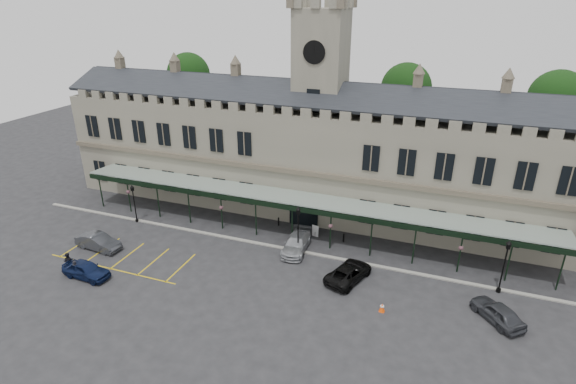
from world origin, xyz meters
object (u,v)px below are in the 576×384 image
(clock_tower, at_px, (320,97))
(car_van, at_px, (349,273))
(car_left_a, at_px, (86,270))
(person_a, at_px, (76,270))
(car_taxi, at_px, (296,243))
(person_b, at_px, (68,261))
(sign_board, at_px, (315,231))
(station_building, at_px, (318,156))
(lamp_post_left, at_px, (134,200))
(car_right_a, at_px, (498,312))
(lamp_post_mid, at_px, (298,226))
(car_left_b, at_px, (98,242))
(traffic_cone, at_px, (382,307))
(lamp_post_right, at_px, (505,262))

(clock_tower, relative_size, car_van, 4.80)
(car_left_a, relative_size, person_a, 2.56)
(car_taxi, relative_size, person_b, 3.02)
(sign_board, bearing_deg, station_building, 117.74)
(station_building, xyz_separation_m, lamp_post_left, (-17.72, -10.60, -3.85))
(person_a, bearing_deg, sign_board, 19.63)
(car_van, height_order, car_right_a, car_right_a)
(lamp_post_mid, xyz_separation_m, car_left_b, (-18.88, -5.93, -2.26))
(station_building, distance_m, sign_board, 9.25)
(lamp_post_mid, relative_size, car_left_a, 1.14)
(clock_tower, height_order, car_van, clock_tower)
(person_a, bearing_deg, traffic_cone, -9.69)
(lamp_post_left, bearing_deg, car_right_a, -6.46)
(traffic_cone, bearing_deg, car_right_a, 13.15)
(sign_board, relative_size, car_right_a, 0.28)
(lamp_post_left, height_order, person_b, lamp_post_left)
(station_building, height_order, car_van, station_building)
(lamp_post_left, distance_m, lamp_post_mid, 19.10)
(lamp_post_mid, relative_size, sign_board, 4.05)
(sign_board, bearing_deg, car_left_a, -127.72)
(traffic_cone, bearing_deg, person_a, -169.60)
(car_van, relative_size, person_a, 2.94)
(car_van, relative_size, person_b, 2.95)
(station_building, height_order, person_a, station_building)
(traffic_cone, distance_m, car_van, 4.89)
(person_a, bearing_deg, car_taxi, 14.02)
(lamp_post_mid, height_order, car_taxi, lamp_post_mid)
(lamp_post_right, height_order, traffic_cone, lamp_post_right)
(car_left_a, relative_size, car_van, 0.87)
(car_taxi, xyz_separation_m, car_van, (6.00, -3.12, -0.05))
(traffic_cone, relative_size, sign_board, 0.60)
(clock_tower, relative_size, car_right_a, 5.51)
(lamp_post_right, bearing_deg, car_left_b, -170.69)
(car_left_a, relative_size, car_right_a, 1.00)
(sign_board, xyz_separation_m, car_taxi, (-0.92, -3.33, 0.15))
(car_left_b, bearing_deg, person_b, -174.60)
(station_building, distance_m, car_taxi, 11.76)
(lamp_post_right, bearing_deg, car_van, -168.02)
(lamp_post_right, xyz_separation_m, traffic_cone, (-8.86, -6.01, -2.61))
(person_a, bearing_deg, car_right_a, -9.01)
(car_taxi, bearing_deg, clock_tower, 90.85)
(traffic_cone, bearing_deg, lamp_post_mid, 147.12)
(sign_board, height_order, car_right_a, car_right_a)
(car_van, bearing_deg, person_a, 38.84)
(clock_tower, height_order, car_right_a, clock_tower)
(sign_board, distance_m, car_right_a, 18.80)
(station_building, distance_m, person_a, 27.26)
(lamp_post_left, xyz_separation_m, car_left_a, (2.72, -10.52, -1.86))
(station_building, relative_size, lamp_post_right, 11.95)
(lamp_post_mid, bearing_deg, traffic_cone, -32.88)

